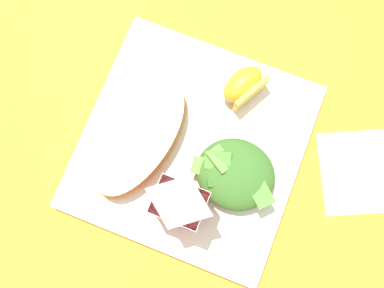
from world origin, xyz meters
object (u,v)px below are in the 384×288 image
Objects in this scene: orange_wedge_front at (244,85)px; cheesy_pizza_bread at (142,140)px; paper_napkin at (363,172)px; white_plate at (192,146)px; green_salad_pile at (235,174)px; milk_carton at (180,203)px.

cheesy_pizza_bread is at bearing 50.44° from orange_wedge_front.
cheesy_pizza_bread is 1.66× the size of paper_napkin.
white_plate is 1.54× the size of cheesy_pizza_bread.
green_salad_pile is at bearing -178.61° from cheesy_pizza_bread.
milk_carton is (-0.02, 0.08, 0.07)m from white_plate.
white_plate is 2.50× the size of green_salad_pile.
paper_napkin is (-0.28, -0.07, -0.03)m from cheesy_pizza_bread.
white_plate is at bearing 69.96° from orange_wedge_front.
milk_carton reaches higher than cheesy_pizza_bread.
cheesy_pizza_bread is 0.15m from orange_wedge_front.
white_plate is 0.07m from cheesy_pizza_bread.
green_salad_pile is 1.02× the size of milk_carton.
milk_carton is 1.58× the size of orange_wedge_front.
cheesy_pizza_bread is 1.66× the size of milk_carton.
cheesy_pizza_bread is 1.62× the size of green_salad_pile.
milk_carton reaches higher than white_plate.
orange_wedge_front is at bearing -96.23° from milk_carton.
green_salad_pile reaches higher than paper_napkin.
milk_carton is 0.18m from orange_wedge_front.
green_salad_pile is at bearing 105.11° from orange_wedge_front.
milk_carton is 1.00× the size of paper_napkin.
cheesy_pizza_bread is (0.06, 0.02, 0.03)m from white_plate.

